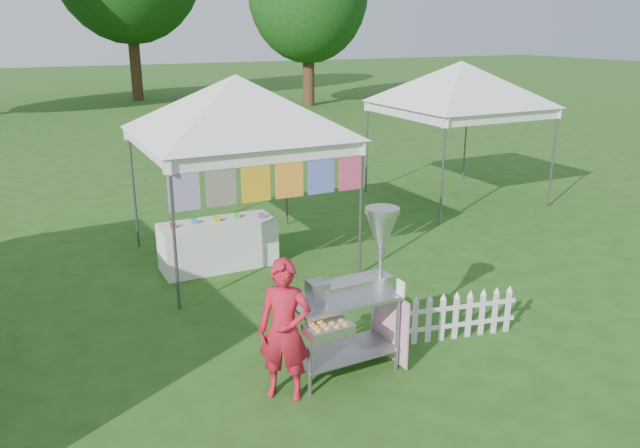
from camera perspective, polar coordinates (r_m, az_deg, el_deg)
ground at (r=7.53m, az=2.10°, el=-11.78°), size 120.00×120.00×0.00m
canopy_main at (r=9.79m, az=-7.74°, el=13.34°), size 4.24×4.24×3.45m
canopy_right at (r=13.82m, az=12.84°, el=14.30°), size 4.24×4.24×3.45m
donut_cart at (r=6.79m, az=3.68°, el=-5.09°), size 1.31×0.93×1.83m
vendor at (r=6.42m, az=-3.25°, el=-9.68°), size 0.66×0.62×1.51m
picket_fence at (r=7.91m, az=12.29°, el=-8.34°), size 1.59×0.34×0.56m
display_table at (r=10.07m, az=-9.28°, el=-1.85°), size 1.80×0.70×0.76m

